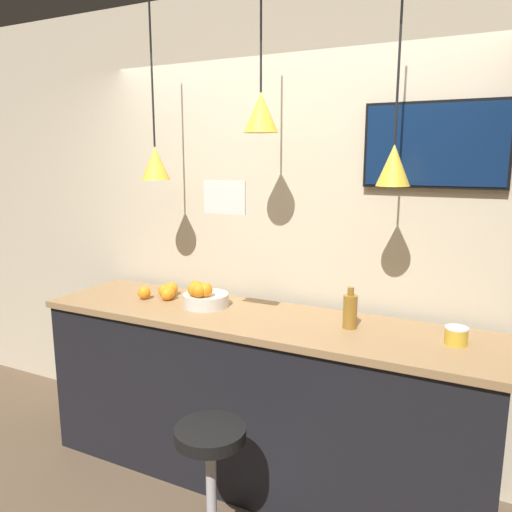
# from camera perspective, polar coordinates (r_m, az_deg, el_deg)

# --- Properties ---
(back_wall) EXTENTS (8.00, 0.06, 2.90)m
(back_wall) POSITION_cam_1_polar(r_m,az_deg,el_deg) (3.15, 3.53, 2.99)
(back_wall) COLOR beige
(back_wall) RESTS_ON ground_plane
(service_counter) EXTENTS (2.65, 0.65, 1.01)m
(service_counter) POSITION_cam_1_polar(r_m,az_deg,el_deg) (3.06, 0.00, -15.89)
(service_counter) COLOR black
(service_counter) RESTS_ON ground_plane
(bar_stool) EXTENTS (0.40, 0.40, 0.68)m
(bar_stool) POSITION_cam_1_polar(r_m,az_deg,el_deg) (2.56, -5.16, -23.63)
(bar_stool) COLOR #B7B7BC
(bar_stool) RESTS_ON ground_plane
(fruit_bowl) EXTENTS (0.28, 0.28, 0.16)m
(fruit_bowl) POSITION_cam_1_polar(r_m,az_deg,el_deg) (3.04, -5.98, -4.67)
(fruit_bowl) COLOR beige
(fruit_bowl) RESTS_ON service_counter
(orange_pile) EXTENTS (0.23, 0.23, 0.09)m
(orange_pile) POSITION_cam_1_polar(r_m,az_deg,el_deg) (3.27, -10.53, -4.03)
(orange_pile) COLOR orange
(orange_pile) RESTS_ON service_counter
(juice_bottle) EXTENTS (0.07, 0.07, 0.22)m
(juice_bottle) POSITION_cam_1_polar(r_m,az_deg,el_deg) (2.69, 10.71, -6.17)
(juice_bottle) COLOR olive
(juice_bottle) RESTS_ON service_counter
(spread_jar) EXTENTS (0.11, 0.11, 0.09)m
(spread_jar) POSITION_cam_1_polar(r_m,az_deg,el_deg) (2.62, 21.91, -8.44)
(spread_jar) COLOR gold
(spread_jar) RESTS_ON service_counter
(pendant_lamp_left) EXTENTS (0.17, 0.17, 1.04)m
(pendant_lamp_left) POSITION_cam_1_polar(r_m,az_deg,el_deg) (3.16, -11.44, 10.50)
(pendant_lamp_left) COLOR black
(pendant_lamp_middle) EXTENTS (0.19, 0.19, 0.77)m
(pendant_lamp_middle) POSITION_cam_1_polar(r_m,az_deg,el_deg) (2.79, 0.56, 16.13)
(pendant_lamp_middle) COLOR black
(pendant_lamp_right) EXTENTS (0.16, 0.16, 1.04)m
(pendant_lamp_right) POSITION_cam_1_polar(r_m,az_deg,el_deg) (2.54, 15.46, 10.20)
(pendant_lamp_right) COLOR black
(mounted_tv) EXTENTS (0.74, 0.04, 0.45)m
(mounted_tv) POSITION_cam_1_polar(r_m,az_deg,el_deg) (2.84, 19.78, 11.84)
(mounted_tv) COLOR black
(hanging_menu_board) EXTENTS (0.24, 0.01, 0.17)m
(hanging_menu_board) POSITION_cam_1_polar(r_m,az_deg,el_deg) (2.54, -3.64, 6.71)
(hanging_menu_board) COLOR white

